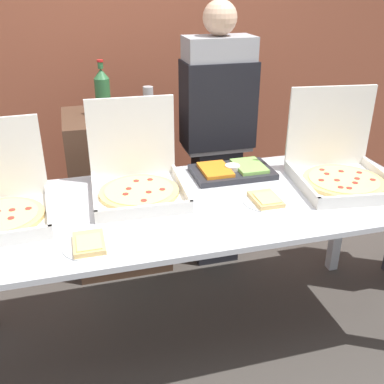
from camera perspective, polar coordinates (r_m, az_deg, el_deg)
The scene contains 13 objects.
ground_plane at distance 2.57m, azimuth 0.00°, elevation -17.98°, with size 16.00×16.00×0.00m, color #423D38.
brick_wall_behind at distance 3.54m, azimuth -7.68°, elevation 19.46°, with size 10.00×0.06×2.80m.
buffet_table at distance 2.13m, azimuth 0.00°, elevation -3.46°, with size 2.25×0.86×0.83m.
pizza_box_far_left at distance 2.15m, azimuth -6.97°, elevation 1.76°, with size 0.44×0.46×0.43m.
pizza_box_near_right at distance 2.37m, azimuth 18.26°, elevation 3.00°, with size 0.51×0.52×0.45m.
pizza_box_far_right at distance 2.08m, azimuth -23.18°, elevation -1.27°, with size 0.42×0.44×0.40m.
paper_plate_front_center at distance 2.10m, azimuth 9.34°, elevation -1.01°, with size 0.21×0.21×0.03m.
paper_plate_front_left at distance 1.79m, azimuth -12.93°, elevation -6.46°, with size 0.21×0.21×0.03m.
veggie_tray at distance 2.37m, azimuth 5.14°, elevation 2.71°, with size 0.42×0.26×0.05m.
sideboard_podium at distance 2.97m, azimuth -9.33°, elevation 0.16°, with size 0.60×0.52×1.02m.
soda_bottle at distance 2.75m, azimuth -11.28°, elevation 12.38°, with size 0.09×0.09×0.32m.
soda_can_silver at distance 2.94m, azimuth -5.58°, elevation 12.02°, with size 0.07×0.07×0.12m.
person_server_vest at distance 2.79m, azimuth 3.22°, elevation 8.19°, with size 0.42×0.24×1.66m.
Camera 1 is at (-0.49, -1.79, 1.78)m, focal length 42.00 mm.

